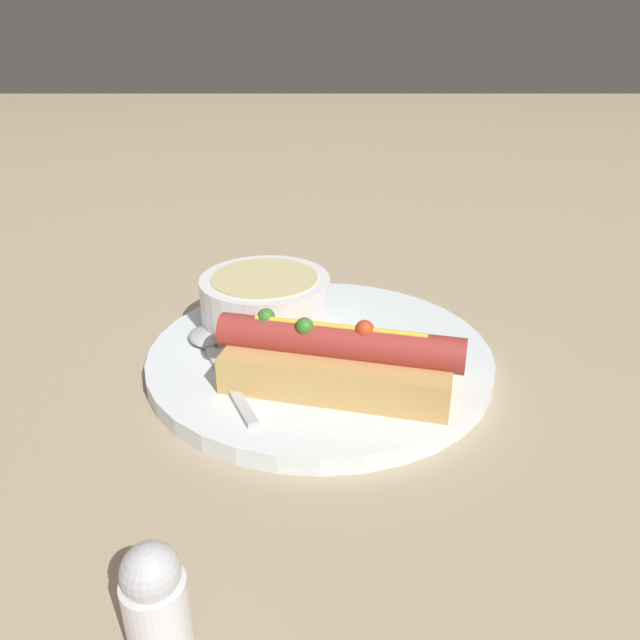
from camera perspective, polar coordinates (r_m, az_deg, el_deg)
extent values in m
plane|color=tan|center=(0.53, 0.00, -4.05)|extent=(4.00, 4.00, 0.00)
cylinder|color=white|center=(0.53, 0.00, -3.38)|extent=(0.29, 0.29, 0.01)
cube|color=tan|center=(0.47, 1.71, -4.36)|extent=(0.18, 0.11, 0.03)
cylinder|color=#9E332D|center=(0.46, 1.74, -2.06)|extent=(0.19, 0.07, 0.03)
sphere|color=#387A28|center=(0.47, -4.96, 0.26)|extent=(0.01, 0.01, 0.01)
sphere|color=#387A28|center=(0.46, -1.42, -0.58)|extent=(0.01, 0.01, 0.01)
sphere|color=#C63F1E|center=(0.45, 4.09, -0.87)|extent=(0.01, 0.01, 0.01)
cylinder|color=gold|center=(0.46, 1.76, -0.66)|extent=(0.13, 0.04, 0.01)
cylinder|color=white|center=(0.56, -5.00, 1.70)|extent=(0.12, 0.12, 0.05)
cylinder|color=#D1C184|center=(0.55, -5.07, 3.34)|extent=(0.09, 0.09, 0.01)
cube|color=#B7B7BC|center=(0.48, -8.28, -5.75)|extent=(0.06, 0.11, 0.00)
ellipsoid|color=#B7B7BC|center=(0.55, -10.59, -1.52)|extent=(0.04, 0.04, 0.01)
cylinder|color=silver|center=(0.32, -14.59, -24.90)|extent=(0.03, 0.03, 0.05)
sphere|color=silver|center=(0.30, -15.26, -21.31)|extent=(0.03, 0.03, 0.03)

